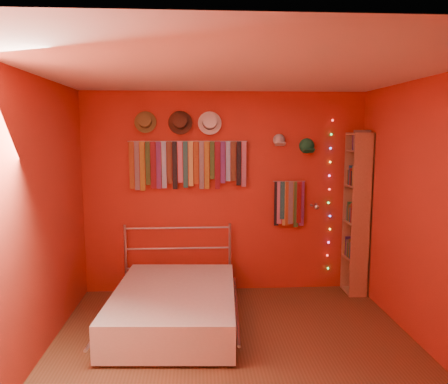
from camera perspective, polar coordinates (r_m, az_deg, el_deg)
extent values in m
plane|color=brown|center=(4.17, 1.71, -20.83)|extent=(3.50, 3.50, 0.00)
cube|color=#A5221A|center=(5.46, 0.10, -0.12)|extent=(3.50, 0.02, 2.50)
cube|color=#A5221A|center=(4.27, 25.90, -3.10)|extent=(0.02, 3.50, 2.50)
cube|color=#A5221A|center=(3.98, -24.21, -3.74)|extent=(0.02, 3.50, 2.50)
cube|color=white|center=(3.70, 1.87, 15.57)|extent=(3.50, 3.50, 0.02)
cylinder|color=#ACADB1|center=(5.35, -4.73, 6.61)|extent=(1.45, 0.01, 0.01)
cube|color=brown|center=(5.41, -11.98, 3.43)|extent=(0.06, 0.01, 0.58)
cube|color=navy|center=(5.40, -11.30, 3.35)|extent=(0.06, 0.01, 0.59)
cube|color=olive|center=(5.38, -10.62, 3.33)|extent=(0.06, 0.01, 0.60)
cube|color=#20471C|center=(5.39, -9.93, 3.72)|extent=(0.06, 0.01, 0.53)
cube|color=maroon|center=(5.38, -9.23, 3.47)|extent=(0.06, 0.01, 0.58)
cube|color=#4A175C|center=(5.36, -8.55, 3.47)|extent=(0.06, 0.01, 0.58)
cube|color=#7DB6DE|center=(5.37, -7.84, 3.51)|extent=(0.06, 0.01, 0.57)
cube|color=#522C1B|center=(5.36, -7.15, 3.83)|extent=(0.06, 0.01, 0.51)
cube|color=black|center=(5.35, -6.45, 3.46)|extent=(0.06, 0.01, 0.58)
cube|color=#C16086|center=(5.36, -5.75, 3.91)|extent=(0.06, 0.01, 0.50)
cube|color=#1A5D5B|center=(5.35, -5.05, 3.56)|extent=(0.06, 0.01, 0.57)
cube|color=#AE9B45|center=(5.34, -4.36, 3.68)|extent=(0.06, 0.01, 0.55)
cube|color=maroon|center=(5.35, -3.66, 3.82)|extent=(0.06, 0.01, 0.52)
cube|color=navy|center=(5.35, -2.95, 3.50)|extent=(0.06, 0.01, 0.58)
cube|color=#96631B|center=(5.34, -2.25, 3.52)|extent=(0.06, 0.01, 0.58)
cube|color=#274E1F|center=(5.35, -1.56, 4.15)|extent=(0.06, 0.01, 0.46)
cube|color=maroon|center=(5.35, -0.85, 3.50)|extent=(0.06, 0.01, 0.58)
cube|color=#441967|center=(5.35, -0.15, 3.89)|extent=(0.06, 0.01, 0.51)
cube|color=#7095C7|center=(5.37, 0.54, 4.02)|extent=(0.06, 0.01, 0.49)
cube|color=#522E1B|center=(5.36, 1.24, 4.05)|extent=(0.06, 0.01, 0.48)
cube|color=black|center=(5.37, 1.94, 3.74)|extent=(0.06, 0.01, 0.54)
cube|color=#AB5573|center=(5.38, 2.62, 3.66)|extent=(0.06, 0.01, 0.56)
cylinder|color=#ACADB1|center=(5.50, 8.53, 1.38)|extent=(0.40, 0.01, 0.01)
cube|color=black|center=(5.50, 6.87, -1.53)|extent=(0.06, 0.01, 0.56)
cube|color=#A85486|center=(5.50, 7.24, -1.40)|extent=(0.06, 0.01, 0.53)
cube|color=#1A525B|center=(5.50, 7.62, -1.11)|extent=(0.06, 0.01, 0.48)
cube|color=#B09446|center=(5.52, 7.96, -1.51)|extent=(0.06, 0.01, 0.56)
cube|color=maroon|center=(5.52, 8.33, -1.51)|extent=(0.06, 0.01, 0.56)
cube|color=#161356|center=(5.52, 8.71, -1.41)|extent=(0.06, 0.01, 0.54)
cube|color=#92641A|center=(5.54, 9.04, -1.34)|extent=(0.06, 0.01, 0.53)
cube|color=#215120|center=(5.55, 9.41, -1.62)|extent=(0.06, 0.01, 0.58)
cube|color=#630F0E|center=(5.55, 9.78, -1.35)|extent=(0.06, 0.01, 0.53)
cube|color=#48175E|center=(5.57, 10.11, -1.51)|extent=(0.06, 0.01, 0.56)
cylinder|color=olive|center=(5.38, -10.23, 8.97)|extent=(0.26, 0.07, 0.26)
cylinder|color=olive|center=(5.33, -10.29, 9.10)|extent=(0.15, 0.13, 0.17)
cylinder|color=#332314|center=(5.36, -10.26, 9.04)|extent=(0.16, 0.05, 0.16)
cylinder|color=#412317|center=(5.35, -5.74, 8.99)|extent=(0.29, 0.07, 0.29)
cylinder|color=#412317|center=(5.30, -5.77, 9.13)|extent=(0.17, 0.14, 0.19)
cylinder|color=black|center=(5.32, -5.76, 9.06)|extent=(0.18, 0.06, 0.18)
cylinder|color=white|center=(5.34, -1.88, 8.98)|extent=(0.29, 0.07, 0.28)
cylinder|color=white|center=(5.30, -1.86, 9.12)|extent=(0.17, 0.14, 0.19)
cylinder|color=black|center=(5.32, -1.87, 9.05)|extent=(0.17, 0.06, 0.17)
ellipsoid|color=beige|center=(5.45, 7.18, 6.76)|extent=(0.16, 0.12, 0.16)
cube|color=beige|center=(5.35, 7.37, 6.21)|extent=(0.12, 0.09, 0.05)
ellipsoid|color=#17673C|center=(5.52, 10.74, 5.95)|extent=(0.18, 0.14, 0.18)
cube|color=#17673C|center=(5.41, 11.02, 5.31)|extent=(0.13, 0.10, 0.05)
sphere|color=#FF3333|center=(5.62, 13.99, 9.07)|extent=(0.02, 0.02, 0.02)
sphere|color=#33FF4C|center=(5.61, 13.84, 7.32)|extent=(0.02, 0.02, 0.02)
sphere|color=#4C66FF|center=(5.61, 13.74, 5.57)|extent=(0.02, 0.02, 0.02)
sphere|color=yellow|center=(5.62, 13.69, 3.82)|extent=(0.02, 0.02, 0.02)
sphere|color=#FF4CCC|center=(5.64, 13.60, 2.08)|extent=(0.02, 0.02, 0.02)
sphere|color=#FF3333|center=(5.66, 13.61, 0.35)|extent=(0.02, 0.02, 0.02)
sphere|color=#33FF4C|center=(5.68, 13.49, -1.37)|extent=(0.02, 0.02, 0.02)
sphere|color=#4C66FF|center=(5.71, 13.67, -3.07)|extent=(0.02, 0.02, 0.02)
sphere|color=yellow|center=(5.75, 13.66, -4.75)|extent=(0.02, 0.02, 0.02)
sphere|color=#FF4CCC|center=(5.79, 13.49, -6.42)|extent=(0.02, 0.02, 0.02)
sphere|color=#FF3333|center=(5.83, 13.34, -8.06)|extent=(0.02, 0.02, 0.02)
sphere|color=#33FF4C|center=(5.88, 13.43, -9.67)|extent=(0.02, 0.02, 0.02)
cylinder|color=#ACADB1|center=(5.64, 11.37, -1.71)|extent=(0.03, 0.03, 0.03)
cylinder|color=#ACADB1|center=(5.53, 11.67, -1.61)|extent=(0.01, 0.24, 0.08)
sphere|color=white|center=(5.42, 12.01, -1.92)|extent=(0.07, 0.07, 0.07)
cube|color=#906141|center=(5.48, 17.54, -3.10)|extent=(0.24, 0.02, 2.00)
cube|color=#906141|center=(5.78, 16.41, -2.52)|extent=(0.24, 0.02, 2.00)
cube|color=#906141|center=(5.67, 18.05, -2.78)|extent=(0.02, 0.34, 2.00)
cube|color=#906141|center=(5.88, 16.58, -12.24)|extent=(0.24, 0.32, 0.02)
cube|color=#906141|center=(5.75, 16.74, -8.20)|extent=(0.24, 0.32, 0.02)
cube|color=#906141|center=(5.65, 16.92, -3.80)|extent=(0.24, 0.32, 0.02)
cube|color=#906141|center=(5.58, 17.10, 0.73)|extent=(0.24, 0.32, 0.02)
cube|color=#906141|center=(5.54, 17.28, 5.15)|extent=(0.24, 0.32, 0.02)
cube|color=#906141|center=(5.54, 17.36, 7.21)|extent=(0.24, 0.32, 0.02)
cylinder|color=#ACADB1|center=(5.60, -12.72, -8.62)|extent=(0.03, 0.03, 0.88)
cylinder|color=#ACADB1|center=(5.54, 0.76, -8.60)|extent=(0.03, 0.03, 0.88)
cylinder|color=#ACADB1|center=(5.56, -5.99, -9.81)|extent=(1.29, 0.02, 0.02)
cylinder|color=#ACADB1|center=(5.49, -6.03, -7.33)|extent=(1.29, 0.02, 0.02)
cylinder|color=#ACADB1|center=(5.43, -6.07, -4.69)|extent=(1.29, 0.02, 0.02)
cube|color=silver|center=(4.73, -6.47, -14.55)|extent=(1.34, 1.83, 0.35)
cylinder|color=#ACADB1|center=(4.82, -14.43, -14.60)|extent=(0.14, 1.75, 0.03)
cylinder|color=#ACADB1|center=(4.75, 1.62, -14.68)|extent=(0.14, 1.75, 0.03)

